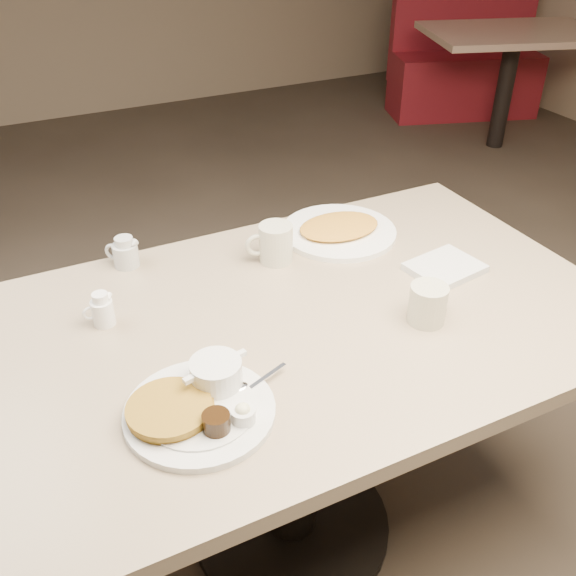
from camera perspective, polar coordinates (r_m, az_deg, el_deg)
name	(u,v)px	position (r m, az deg, el deg)	size (l,w,h in m)	color
room	(293,8)	(1.17, 0.47, 23.83)	(7.04, 8.04, 2.84)	#4C3F33
diner_table	(292,375)	(1.54, 0.33, -7.83)	(1.50, 0.90, 0.75)	tan
main_plate	(199,402)	(1.21, -7.98, -10.08)	(0.37, 0.34, 0.07)	silver
coffee_mug_near	(429,303)	(1.43, 12.49, -1.31)	(0.13, 0.10, 0.09)	beige
napkin	(445,268)	(1.64, 13.88, 1.78)	(0.19, 0.16, 0.02)	silver
coffee_mug_far	(275,243)	(1.62, -1.21, 4.03)	(0.13, 0.10, 0.10)	beige
creamer_left	(102,310)	(1.45, -16.32, -1.93)	(0.08, 0.06, 0.08)	white
creamer_right	(125,253)	(1.66, -14.40, 3.07)	(0.08, 0.08, 0.08)	#BBBCB8
hash_plate	(339,230)	(1.76, 4.58, 5.22)	(0.32, 0.32, 0.04)	white
booth_back_right	(468,60)	(5.14, 15.86, 19.08)	(1.42, 1.54, 1.12)	maroon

